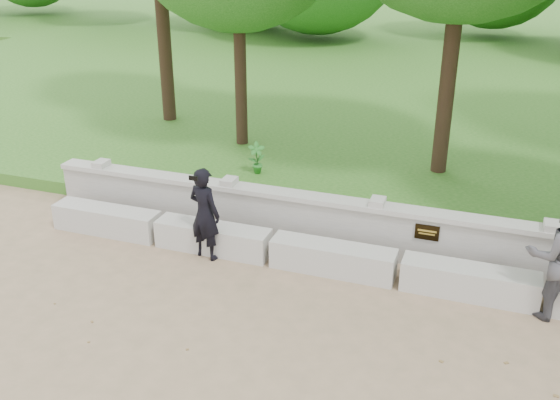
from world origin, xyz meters
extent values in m
plane|color=#977A5C|center=(0.00, 0.00, 0.00)|extent=(80.00, 80.00, 0.00)
cube|color=#255A16|center=(0.00, 14.00, 0.12)|extent=(40.00, 22.00, 0.25)
cube|color=#B9B7AF|center=(-5.00, 1.90, 0.23)|extent=(1.90, 0.45, 0.45)
cube|color=#B9B7AF|center=(-3.00, 1.90, 0.23)|extent=(1.90, 0.45, 0.45)
cube|color=#B9B7AF|center=(-1.00, 1.90, 0.23)|extent=(1.90, 0.45, 0.45)
cube|color=#B9B7AF|center=(1.00, 1.90, 0.23)|extent=(1.90, 0.45, 0.45)
cube|color=#AEACA4|center=(0.00, 2.60, 0.41)|extent=(12.50, 0.25, 0.82)
cube|color=#B9B7AF|center=(0.00, 2.60, 0.86)|extent=(12.50, 0.35, 0.08)
cube|color=black|center=(0.30, 2.46, 0.62)|extent=(0.36, 0.02, 0.24)
imported|color=black|center=(-3.01, 1.68, 0.76)|extent=(0.63, 0.49, 1.51)
cube|color=black|center=(-3.01, 1.37, 1.46)|extent=(0.14, 0.05, 0.07)
imported|color=#48484D|center=(2.07, 1.78, 0.90)|extent=(1.00, 0.86, 1.79)
cylinder|color=#382619|center=(-6.94, 7.64, 2.72)|extent=(0.33, 0.33, 4.95)
cylinder|color=#382619|center=(-4.41, 6.46, 2.23)|extent=(0.27, 0.27, 3.95)
cylinder|color=#382619|center=(0.07, 6.16, 2.54)|extent=(0.31, 0.31, 4.58)
imported|color=#2D7929|center=(-3.37, 4.77, 0.58)|extent=(0.42, 0.38, 0.66)
camera|label=1|loc=(1.04, -6.17, 4.83)|focal=40.00mm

